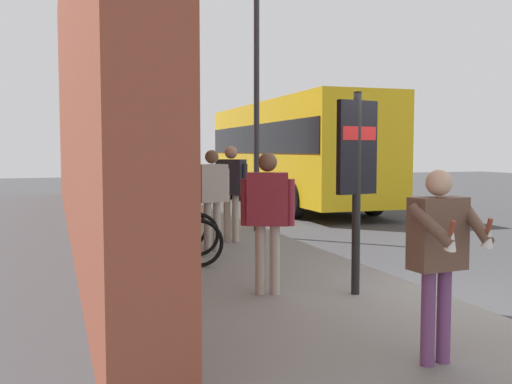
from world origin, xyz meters
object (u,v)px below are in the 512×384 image
bicycle_beside_lamp (165,233)px  street_lamp (257,74)px  pedestrian_crossing_street (268,208)px  pedestrian_near_bus (212,190)px  tourist_with_hotdogs (439,245)px  pedestrian_by_facade (231,183)px  bicycle_end_of_row (164,242)px  bicycle_by_door (145,222)px  city_bus (290,148)px  bicycle_mid_rack (158,228)px  transit_info_sign (357,160)px

bicycle_beside_lamp → street_lamp: street_lamp is taller
pedestrian_crossing_street → pedestrian_near_bus: size_ratio=0.98×
pedestrian_crossing_street → tourist_with_hotdogs: 2.65m
pedestrian_by_facade → pedestrian_crossing_street: bearing=169.4°
bicycle_end_of_row → bicycle_by_door: 2.46m
bicycle_by_door → city_bus: size_ratio=0.16×
bicycle_mid_rack → bicycle_by_door: 0.89m
pedestrian_crossing_street → pedestrian_by_facade: size_ratio=0.94×
bicycle_end_of_row → street_lamp: size_ratio=0.30×
bicycle_beside_lamp → street_lamp: bearing=-44.7°
pedestrian_near_bus → bicycle_by_door: bearing=33.7°
transit_info_sign → pedestrian_crossing_street: bearing=71.0°
bicycle_beside_lamp → pedestrian_crossing_street: bearing=-165.7°
pedestrian_near_bus → tourist_with_hotdogs: pedestrian_near_bus is taller
bicycle_end_of_row → transit_info_sign: size_ratio=0.72×
bicycle_mid_rack → pedestrian_crossing_street: (-3.52, -0.71, 0.64)m
pedestrian_near_bus → tourist_with_hotdogs: 5.64m
transit_info_sign → tourist_with_hotdogs: (-2.26, 0.51, -0.63)m
bicycle_mid_rack → street_lamp: size_ratio=0.31×
bicycle_by_door → bicycle_mid_rack: bearing=-174.0°
transit_info_sign → street_lamp: street_lamp is taller
bicycle_by_door → street_lamp: 3.94m
transit_info_sign → street_lamp: size_ratio=0.42×
bicycle_beside_lamp → transit_info_sign: 3.78m
bicycle_mid_rack → bicycle_by_door: (0.89, 0.09, 0.00)m
bicycle_end_of_row → pedestrian_near_bus: bearing=-43.5°
transit_info_sign → city_bus: 12.32m
pedestrian_by_facade → tourist_with_hotdogs: pedestrian_by_facade is taller
pedestrian_crossing_street → tourist_with_hotdogs: bearing=-169.4°
city_bus → tourist_with_hotdogs: size_ratio=6.74×
bicycle_end_of_row → tourist_with_hotdogs: tourist_with_hotdogs is taller
bicycle_end_of_row → city_bus: 11.14m
bicycle_end_of_row → bicycle_mid_rack: (1.57, -0.18, 0.00)m
city_bus → pedestrian_near_bus: size_ratio=6.12×
pedestrian_by_facade → bicycle_mid_rack: bearing=107.2°
bicycle_beside_lamp → pedestrian_by_facade: pedestrian_by_facade is taller
bicycle_mid_rack → bicycle_by_door: size_ratio=1.03×
bicycle_by_door → tourist_with_hotdogs: tourist_with_hotdogs is taller
bicycle_by_door → street_lamp: (0.83, -2.50, 2.94)m
bicycle_beside_lamp → tourist_with_hotdogs: tourist_with_hotdogs is taller
bicycle_end_of_row → pedestrian_by_facade: (2.02, -1.64, 0.71)m
city_bus → pedestrian_by_facade: size_ratio=5.86×
tourist_with_hotdogs → bicycle_by_door: bearing=10.4°
city_bus → bicycle_by_door: bearing=140.0°
transit_info_sign → bicycle_by_door: bearing=20.7°
bicycle_by_door → city_bus: city_bus is taller
transit_info_sign → bicycle_end_of_row: bearing=39.4°
pedestrian_crossing_street → pedestrian_near_bus: bearing=-2.4°
city_bus → street_lamp: street_lamp is taller
city_bus → tourist_with_hotdogs: city_bus is taller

